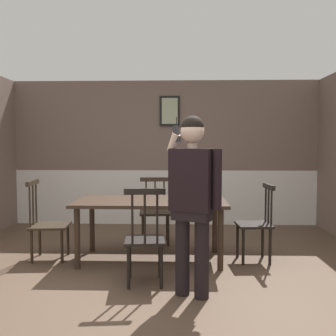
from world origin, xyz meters
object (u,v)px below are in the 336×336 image
Objects in this scene: chair_near_window at (155,211)px; chair_by_doorway at (256,223)px; chair_opposite_corner at (47,223)px; person_figure at (193,193)px; dining_table at (151,206)px; chair_at_table_head at (145,238)px.

chair_near_window is 1.59m from chair_by_doorway.
chair_opposite_corner reaches higher than chair_near_window.
person_figure is at bearing 52.34° from chair_opposite_corner.
dining_table is 1.31m from person_figure.
dining_table is 1.86× the size of chair_opposite_corner.
chair_at_table_head reaches higher than chair_opposite_corner.
chair_near_window is 0.99× the size of chair_by_doorway.
chair_by_doorway is at bearing 27.78° from chair_at_table_head.
chair_by_doorway reaches higher than dining_table.
dining_table is 0.89m from chair_at_table_head.
person_figure is at bearing 140.73° from chair_by_doorway.
chair_by_doorway is 0.96× the size of chair_opposite_corner.
chair_at_table_head is (0.00, -0.87, -0.20)m from dining_table.
chair_opposite_corner is at bearing 141.44° from chair_at_table_head.
person_figure is at bearing -67.20° from dining_table.
chair_at_table_head is 1.59m from chair_opposite_corner.
chair_at_table_head is at bearing -6.56° from person_figure.
dining_table is 0.89m from chair_near_window.
chair_opposite_corner is at bearing -7.68° from person_figure.
chair_near_window is at bearing -51.44° from person_figure.
chair_near_window is 2.16m from person_figure.
chair_near_window is at bearing 53.11° from chair_by_doorway.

